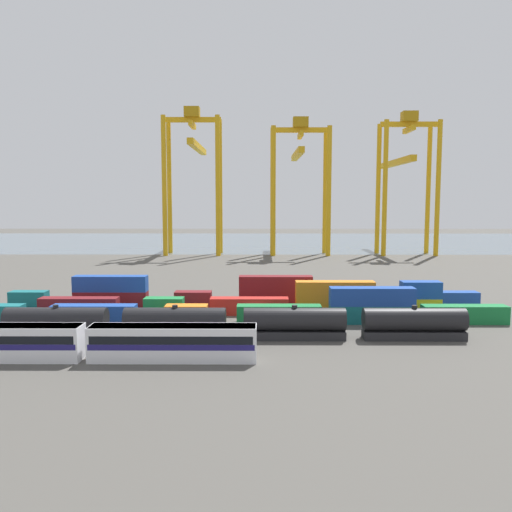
{
  "coord_description": "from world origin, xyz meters",
  "views": [
    {
      "loc": [
        0.36,
        -76.97,
        17.62
      ],
      "look_at": [
        -0.28,
        23.57,
        6.96
      ],
      "focal_mm": 36.94,
      "sensor_mm": 36.0,
      "label": 1
    }
  ],
  "objects_px": {
    "shipping_container_6": "(464,314)",
    "shipping_container_15": "(111,299)",
    "shipping_container_10": "(335,306)",
    "freight_tank_row": "(235,323)",
    "gantry_crane_east": "(405,170)",
    "shipping_container_20": "(358,299)",
    "gantry_crane_west": "(194,165)",
    "gantry_crane_central": "(299,171)",
    "shipping_container_1": "(94,314)",
    "shipping_container_14": "(29,299)",
    "shipping_container_9": "(249,306)",
    "passenger_train": "(86,341)"
  },
  "relations": [
    {
      "from": "freight_tank_row",
      "to": "gantry_crane_east",
      "type": "relative_size",
      "value": 1.28
    },
    {
      "from": "shipping_container_10",
      "to": "shipping_container_20",
      "type": "distance_m",
      "value": 7.42
    },
    {
      "from": "shipping_container_10",
      "to": "shipping_container_20",
      "type": "xyz_separation_m",
      "value": [
        4.72,
        5.72,
        0.0
      ]
    },
    {
      "from": "passenger_train",
      "to": "shipping_container_10",
      "type": "relative_size",
      "value": 3.12
    },
    {
      "from": "gantry_crane_central",
      "to": "shipping_container_1",
      "type": "bearing_deg",
      "value": -110.33
    },
    {
      "from": "shipping_container_6",
      "to": "shipping_container_9",
      "type": "bearing_deg",
      "value": 169.58
    },
    {
      "from": "passenger_train",
      "to": "gantry_crane_east",
      "type": "relative_size",
      "value": 0.82
    },
    {
      "from": "shipping_container_6",
      "to": "shipping_container_20",
      "type": "relative_size",
      "value": 1.0
    },
    {
      "from": "shipping_container_9",
      "to": "shipping_container_20",
      "type": "relative_size",
      "value": 1.0
    },
    {
      "from": "shipping_container_20",
      "to": "shipping_container_9",
      "type": "bearing_deg",
      "value": -162.33
    },
    {
      "from": "gantry_crane_west",
      "to": "gantry_crane_central",
      "type": "relative_size",
      "value": 1.07
    },
    {
      "from": "freight_tank_row",
      "to": "shipping_container_15",
      "type": "bearing_deg",
      "value": 136.86
    },
    {
      "from": "shipping_container_15",
      "to": "shipping_container_1",
      "type": "bearing_deg",
      "value": -86.03
    },
    {
      "from": "shipping_container_6",
      "to": "shipping_container_15",
      "type": "height_order",
      "value": "same"
    },
    {
      "from": "shipping_container_1",
      "to": "shipping_container_9",
      "type": "distance_m",
      "value": 23.03
    },
    {
      "from": "passenger_train",
      "to": "freight_tank_row",
      "type": "distance_m",
      "value": 18.46
    },
    {
      "from": "passenger_train",
      "to": "shipping_container_14",
      "type": "distance_m",
      "value": 35.05
    },
    {
      "from": "shipping_container_15",
      "to": "shipping_container_9",
      "type": "bearing_deg",
      "value": -13.9
    },
    {
      "from": "shipping_container_10",
      "to": "gantry_crane_west",
      "type": "xyz_separation_m",
      "value": [
        -33.19,
        94.69,
        27.94
      ]
    },
    {
      "from": "passenger_train",
      "to": "shipping_container_20",
      "type": "xyz_separation_m",
      "value": [
        35.57,
        29.32,
        -0.84
      ]
    },
    {
      "from": "shipping_container_6",
      "to": "gantry_crane_west",
      "type": "distance_m",
      "value": 116.06
    },
    {
      "from": "freight_tank_row",
      "to": "shipping_container_14",
      "type": "distance_m",
      "value": 40.6
    },
    {
      "from": "shipping_container_20",
      "to": "freight_tank_row",
      "type": "bearing_deg",
      "value": -134.06
    },
    {
      "from": "shipping_container_15",
      "to": "freight_tank_row",
      "type": "bearing_deg",
      "value": -43.14
    },
    {
      "from": "gantry_crane_east",
      "to": "shipping_container_9",
      "type": "bearing_deg",
      "value": -117.48
    },
    {
      "from": "gantry_crane_east",
      "to": "freight_tank_row",
      "type": "bearing_deg",
      "value": -114.97
    },
    {
      "from": "shipping_container_1",
      "to": "shipping_container_14",
      "type": "distance_m",
      "value": 18.46
    },
    {
      "from": "passenger_train",
      "to": "shipping_container_10",
      "type": "xyz_separation_m",
      "value": [
        30.84,
        23.6,
        -0.84
      ]
    },
    {
      "from": "shipping_container_14",
      "to": "gantry_crane_east",
      "type": "relative_size",
      "value": 0.13
    },
    {
      "from": "shipping_container_6",
      "to": "gantry_crane_west",
      "type": "xyz_separation_m",
      "value": [
        -51.06,
        100.41,
        27.94
      ]
    },
    {
      "from": "shipping_container_6",
      "to": "freight_tank_row",
      "type": "bearing_deg",
      "value": -165.03
    },
    {
      "from": "shipping_container_6",
      "to": "shipping_container_15",
      "type": "xyz_separation_m",
      "value": [
        -54.21,
        11.44,
        0.0
      ]
    },
    {
      "from": "shipping_container_10",
      "to": "shipping_container_20",
      "type": "bearing_deg",
      "value": 50.45
    },
    {
      "from": "shipping_container_15",
      "to": "shipping_container_20",
      "type": "relative_size",
      "value": 1.0
    },
    {
      "from": "shipping_container_10",
      "to": "shipping_container_20",
      "type": "relative_size",
      "value": 1.0
    },
    {
      "from": "shipping_container_10",
      "to": "freight_tank_row",
      "type": "bearing_deg",
      "value": -135.68
    },
    {
      "from": "shipping_container_20",
      "to": "gantry_crane_west",
      "type": "height_order",
      "value": "gantry_crane_west"
    },
    {
      "from": "shipping_container_15",
      "to": "gantry_crane_east",
      "type": "bearing_deg",
      "value": 50.9
    },
    {
      "from": "freight_tank_row",
      "to": "shipping_container_14",
      "type": "height_order",
      "value": "freight_tank_row"
    },
    {
      "from": "freight_tank_row",
      "to": "shipping_container_1",
      "type": "xyz_separation_m",
      "value": [
        -20.74,
        8.74,
        -0.76
      ]
    },
    {
      "from": "shipping_container_9",
      "to": "shipping_container_10",
      "type": "height_order",
      "value": "same"
    },
    {
      "from": "gantry_crane_east",
      "to": "gantry_crane_central",
      "type": "bearing_deg",
      "value": -178.8
    },
    {
      "from": "passenger_train",
      "to": "freight_tank_row",
      "type": "height_order",
      "value": "freight_tank_row"
    },
    {
      "from": "freight_tank_row",
      "to": "shipping_container_9",
      "type": "xyz_separation_m",
      "value": [
        1.57,
        14.46,
        -0.76
      ]
    },
    {
      "from": "shipping_container_14",
      "to": "gantry_crane_west",
      "type": "height_order",
      "value": "gantry_crane_west"
    },
    {
      "from": "shipping_container_14",
      "to": "shipping_container_20",
      "type": "height_order",
      "value": "same"
    },
    {
      "from": "passenger_train",
      "to": "shipping_container_20",
      "type": "height_order",
      "value": "passenger_train"
    },
    {
      "from": "shipping_container_14",
      "to": "shipping_container_20",
      "type": "bearing_deg",
      "value": 0.0
    },
    {
      "from": "gantry_crane_central",
      "to": "shipping_container_20",
      "type": "bearing_deg",
      "value": -87.89
    },
    {
      "from": "shipping_container_20",
      "to": "shipping_container_10",
      "type": "bearing_deg",
      "value": -129.55
    }
  ]
}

